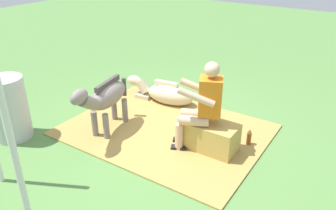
{
  "coord_description": "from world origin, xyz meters",
  "views": [
    {
      "loc": [
        -2.45,
        3.62,
        2.69
      ],
      "look_at": [
        -0.06,
        -0.04,
        0.55
      ],
      "focal_mm": 36.18,
      "sensor_mm": 36.0,
      "label": 1
    }
  ],
  "objects_px": {
    "pony_standing": "(105,98)",
    "tent_pole_left": "(14,153)",
    "water_barrel": "(9,108)",
    "hay_bale": "(211,137)",
    "soda_bottle": "(249,138)",
    "person_seated": "(202,104)",
    "pony_lying": "(165,93)"
  },
  "relations": [
    {
      "from": "pony_standing",
      "to": "tent_pole_left",
      "type": "xyz_separation_m",
      "value": [
        -0.97,
        2.07,
        0.56
      ]
    },
    {
      "from": "water_barrel",
      "to": "pony_standing",
      "type": "bearing_deg",
      "value": -141.24
    },
    {
      "from": "hay_bale",
      "to": "pony_standing",
      "type": "height_order",
      "value": "pony_standing"
    },
    {
      "from": "hay_bale",
      "to": "tent_pole_left",
      "type": "height_order",
      "value": "tent_pole_left"
    },
    {
      "from": "hay_bale",
      "to": "soda_bottle",
      "type": "bearing_deg",
      "value": -135.27
    },
    {
      "from": "pony_standing",
      "to": "tent_pole_left",
      "type": "relative_size",
      "value": 0.59
    },
    {
      "from": "pony_standing",
      "to": "tent_pole_left",
      "type": "bearing_deg",
      "value": 115.23
    },
    {
      "from": "water_barrel",
      "to": "tent_pole_left",
      "type": "xyz_separation_m",
      "value": [
        -2.07,
        1.19,
        0.66
      ]
    },
    {
      "from": "person_seated",
      "to": "pony_lying",
      "type": "height_order",
      "value": "person_seated"
    },
    {
      "from": "hay_bale",
      "to": "water_barrel",
      "type": "relative_size",
      "value": 0.76
    },
    {
      "from": "soda_bottle",
      "to": "water_barrel",
      "type": "bearing_deg",
      "value": 29.09
    },
    {
      "from": "pony_standing",
      "to": "water_barrel",
      "type": "height_order",
      "value": "pony_standing"
    },
    {
      "from": "soda_bottle",
      "to": "pony_lying",
      "type": "bearing_deg",
      "value": -16.41
    },
    {
      "from": "pony_lying",
      "to": "soda_bottle",
      "type": "relative_size",
      "value": 5.06
    },
    {
      "from": "hay_bale",
      "to": "pony_standing",
      "type": "relative_size",
      "value": 0.54
    },
    {
      "from": "person_seated",
      "to": "pony_standing",
      "type": "bearing_deg",
      "value": 14.93
    },
    {
      "from": "pony_lying",
      "to": "soda_bottle",
      "type": "xyz_separation_m",
      "value": [
        -1.8,
        0.53,
        -0.06
      ]
    },
    {
      "from": "person_seated",
      "to": "water_barrel",
      "type": "height_order",
      "value": "person_seated"
    },
    {
      "from": "pony_standing",
      "to": "pony_lying",
      "type": "height_order",
      "value": "pony_standing"
    },
    {
      "from": "pony_standing",
      "to": "soda_bottle",
      "type": "distance_m",
      "value": 2.18
    },
    {
      "from": "pony_lying",
      "to": "hay_bale",
      "type": "bearing_deg",
      "value": 146.21
    },
    {
      "from": "pony_standing",
      "to": "soda_bottle",
      "type": "height_order",
      "value": "pony_standing"
    },
    {
      "from": "hay_bale",
      "to": "tent_pole_left",
      "type": "bearing_deg",
      "value": 76.73
    },
    {
      "from": "pony_standing",
      "to": "water_barrel",
      "type": "bearing_deg",
      "value": 38.76
    },
    {
      "from": "hay_bale",
      "to": "soda_bottle",
      "type": "height_order",
      "value": "hay_bale"
    },
    {
      "from": "hay_bale",
      "to": "person_seated",
      "type": "relative_size",
      "value": 0.55
    },
    {
      "from": "hay_bale",
      "to": "person_seated",
      "type": "xyz_separation_m",
      "value": [
        0.15,
        0.05,
        0.5
      ]
    },
    {
      "from": "hay_bale",
      "to": "soda_bottle",
      "type": "distance_m",
      "value": 0.58
    },
    {
      "from": "person_seated",
      "to": "pony_standing",
      "type": "height_order",
      "value": "person_seated"
    },
    {
      "from": "person_seated",
      "to": "tent_pole_left",
      "type": "relative_size",
      "value": 0.57
    },
    {
      "from": "pony_standing",
      "to": "hay_bale",
      "type": "bearing_deg",
      "value": -164.89
    },
    {
      "from": "tent_pole_left",
      "to": "pony_lying",
      "type": "bearing_deg",
      "value": -76.73
    }
  ]
}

